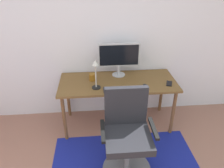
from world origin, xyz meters
The scene contains 10 objects.
wall_back centered at (0.00, 2.20, 1.30)m, with size 6.00×0.10×2.60m, color silver.
area_rug centered at (0.07, 1.04, 0.00)m, with size 1.71×1.01×0.01m, color navy.
desk centered at (0.06, 1.80, 0.64)m, with size 1.55×0.66×0.70m.
monitor centered at (0.09, 1.99, 0.98)m, with size 0.56×0.18×0.46m.
keyboard centered at (0.07, 1.57, 0.71)m, with size 0.43×0.13×0.02m, color black.
computer_mouse centered at (0.38, 1.61, 0.72)m, with size 0.06×0.10×0.03m, color black.
coffee_cup centered at (-0.28, 1.86, 0.75)m, with size 0.08×0.08×0.09m, color brown.
cell_phone centered at (0.71, 1.67, 0.71)m, with size 0.07×0.14×0.01m, color black.
desk_lamp centered at (-0.23, 1.65, 0.94)m, with size 0.11×0.11×0.37m.
office_chair centered at (0.07, 1.00, 0.41)m, with size 0.56×0.54×0.98m.
Camera 1 is at (-0.25, -0.74, 2.06)m, focal length 34.92 mm.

